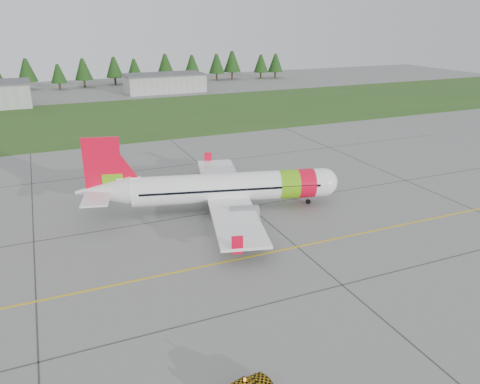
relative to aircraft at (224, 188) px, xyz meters
name	(u,v)px	position (x,y,z in m)	size (l,w,h in m)	color
ground	(239,311)	(-6.83, -20.50, -2.77)	(320.00, 320.00, 0.00)	gray
aircraft	(224,188)	(0.00, 0.00, 0.00)	(31.23, 29.38, 9.62)	white
follow_me_car	(245,373)	(-10.07, -29.03, -0.83)	(1.56, 1.33, 3.89)	gold
grass_strip	(100,119)	(-6.83, 61.50, -2.76)	(320.00, 50.00, 0.03)	#30561E
taxi_guideline	(206,266)	(-6.83, -12.50, -2.76)	(120.00, 0.25, 0.02)	gold
hangar_east	(165,83)	(18.17, 97.50, -0.17)	(24.00, 12.00, 5.20)	#A8A8A3
treeline	(75,73)	(-6.83, 117.50, 2.23)	(160.00, 8.00, 10.00)	#1C3F14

